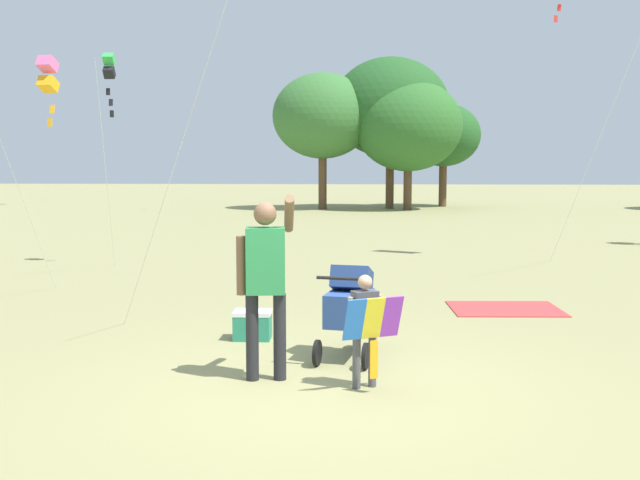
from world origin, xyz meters
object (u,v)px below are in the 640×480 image
Objects in this scene: child_with_butterfly_kite at (366,321)px; picnic_blanket at (505,309)px; person_adult_flyer at (266,274)px; stroller at (350,304)px; kite_orange_delta at (109,69)px; kite_green_novelty at (47,76)px; cooler_box at (253,325)px.

picnic_blanket is (2.06, 3.92, -0.64)m from child_with_butterfly_kite.
stroller is at bearing 46.70° from person_adult_flyer.
stroller is 3.65m from picnic_blanket.
stroller is 0.26× the size of kite_orange_delta.
person_adult_flyer is 0.47× the size of kite_green_novelty.
person_adult_flyer is 0.43× the size of kite_orange_delta.
child_with_butterfly_kite is 10.04m from kite_orange_delta.
kite_green_novelty is (-0.15, -2.66, -0.42)m from kite_orange_delta.
kite_green_novelty is 8.22m from picnic_blanket.
cooler_box is (3.86, -3.44, -3.37)m from kite_green_novelty.
cooler_box is at bearing -58.63° from kite_orange_delta.
person_adult_flyer is at bearing -77.31° from cooler_box.
cooler_box is at bearing 102.69° from person_adult_flyer.
kite_green_novelty is at bearing 139.92° from stroller.
stroller reaches higher than picnic_blanket.
person_adult_flyer is 4.89m from picnic_blanket.
stroller is 7.23m from kite_green_novelty.
kite_green_novelty is (-5.22, 5.34, 2.90)m from child_with_butterfly_kite.
person_adult_flyer is at bearing -129.54° from picnic_blanket.
kite_green_novelty is 8.64× the size of cooler_box.
person_adult_flyer is at bearing -62.21° from kite_orange_delta.
kite_green_novelty is at bearing 129.67° from person_adult_flyer.
person_adult_flyer is 1.64× the size of stroller.
cooler_box is (-1.36, 1.90, -0.47)m from child_with_butterfly_kite.
picnic_blanket is (7.28, -1.43, -3.54)m from kite_green_novelty.
kite_orange_delta is 8.09m from cooler_box.
kite_green_novelty is 6.17m from cooler_box.
person_adult_flyer is (-0.98, 0.23, 0.41)m from child_with_butterfly_kite.
person_adult_flyer is 1.17× the size of picnic_blanket.
picnic_blanket is at bearing -11.10° from kite_green_novelty.
stroller is (0.81, 0.86, -0.45)m from person_adult_flyer.
kite_green_novelty is (-5.05, 4.25, 2.94)m from stroller.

